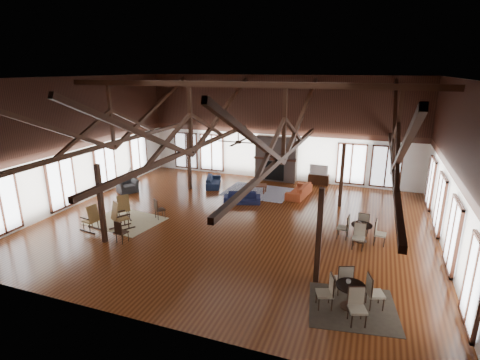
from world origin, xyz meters
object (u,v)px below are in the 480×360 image
(coffee_table, at_px, (257,186))
(cafe_table_near, at_px, (350,292))
(cafe_table_far, at_px, (361,230))
(sofa_navy_front, at_px, (242,198))
(tv_console, at_px, (318,179))
(sofa_orange, at_px, (299,190))
(armchair, at_px, (127,186))
(sofa_navy_left, at_px, (214,181))

(coffee_table, bearing_deg, cafe_table_near, -75.72)
(cafe_table_near, bearing_deg, coffee_table, 122.15)
(cafe_table_near, bearing_deg, cafe_table_far, 89.01)
(coffee_table, height_order, cafe_table_near, cafe_table_near)
(sofa_navy_front, height_order, tv_console, tv_console)
(sofa_navy_front, bearing_deg, cafe_table_far, -40.81)
(sofa_orange, distance_m, armchair, 9.11)
(sofa_orange, xyz_separation_m, cafe_table_near, (3.20, -8.82, 0.18))
(sofa_navy_front, relative_size, sofa_orange, 0.86)
(sofa_navy_left, distance_m, armchair, 4.67)
(armchair, bearing_deg, cafe_table_far, -67.07)
(tv_console, bearing_deg, sofa_orange, -104.22)
(sofa_navy_front, height_order, sofa_orange, sofa_orange)
(cafe_table_far, bearing_deg, coffee_table, 142.49)
(sofa_navy_left, bearing_deg, coffee_table, -114.83)
(tv_console, bearing_deg, coffee_table, -137.86)
(tv_console, bearing_deg, armchair, -152.34)
(armchair, bearing_deg, tv_console, -30.35)
(sofa_navy_front, distance_m, tv_console, 5.37)
(sofa_navy_front, xyz_separation_m, sofa_orange, (2.41, 1.98, 0.04))
(coffee_table, xyz_separation_m, cafe_table_near, (5.45, -8.67, 0.12))
(cafe_table_near, relative_size, cafe_table_far, 1.03)
(armchair, xyz_separation_m, cafe_table_far, (12.04, -1.92, 0.14))
(sofa_navy_left, distance_m, cafe_table_near, 12.02)
(armchair, bearing_deg, cafe_table_near, -85.97)
(sofa_orange, xyz_separation_m, armchair, (-8.77, -2.47, 0.03))
(armchair, height_order, tv_console, armchair)
(sofa_navy_left, xyz_separation_m, cafe_table_near, (8.06, -8.91, 0.21))
(armchair, distance_m, cafe_table_near, 13.55)
(cafe_table_far, bearing_deg, sofa_orange, 126.69)
(cafe_table_far, xyz_separation_m, tv_console, (-2.65, 6.84, -0.19))
(sofa_orange, relative_size, tv_console, 1.82)
(sofa_navy_front, xyz_separation_m, tv_console, (3.03, 4.43, 0.02))
(sofa_navy_left, relative_size, sofa_orange, 0.89)
(armchair, height_order, cafe_table_near, cafe_table_near)
(sofa_navy_left, relative_size, armchair, 1.82)
(sofa_navy_front, bearing_deg, sofa_orange, 21.59)
(coffee_table, relative_size, armchair, 1.18)
(coffee_table, xyz_separation_m, cafe_table_far, (5.53, -4.24, 0.11))
(sofa_navy_front, relative_size, cafe_table_near, 0.95)
(sofa_navy_left, xyz_separation_m, tv_console, (5.48, 2.36, 0.02))
(sofa_navy_front, bearing_deg, cafe_table_near, -68.47)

